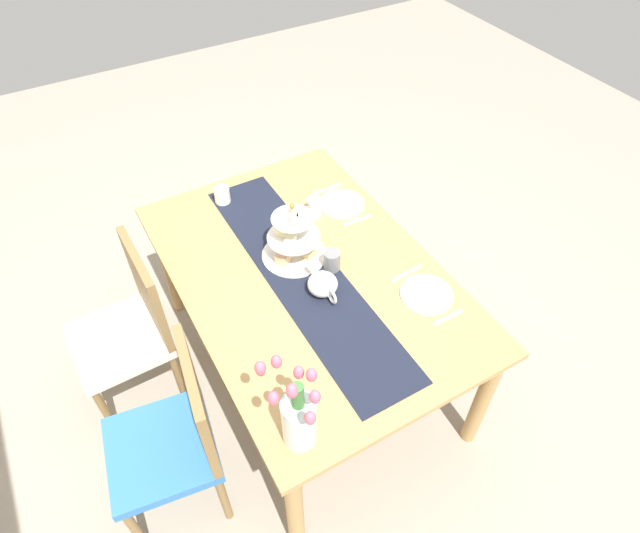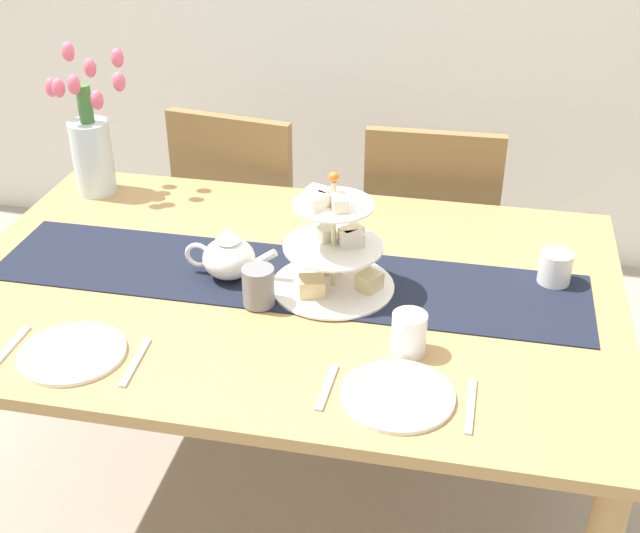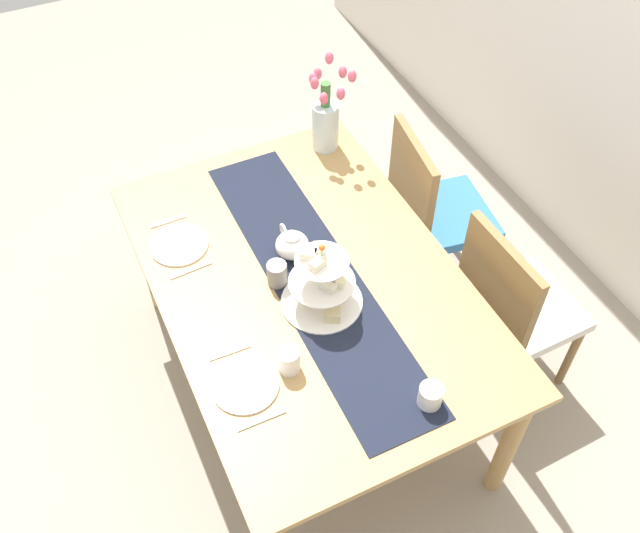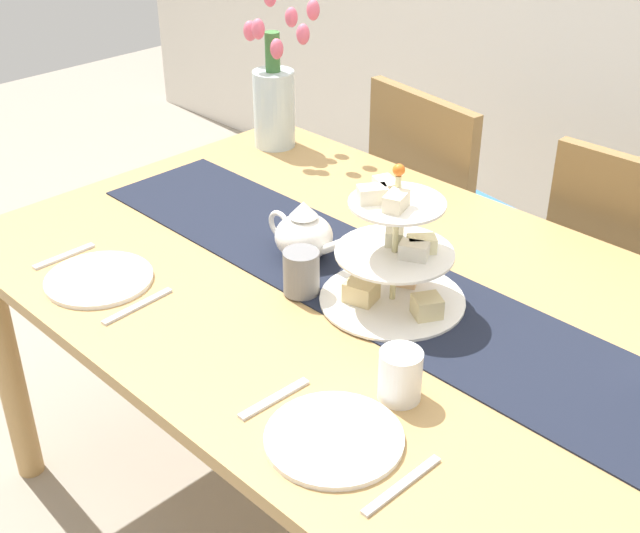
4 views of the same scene
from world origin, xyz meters
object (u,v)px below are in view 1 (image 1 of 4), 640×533
object	(u,v)px
chair_right	(131,326)
dinner_plate_right	(342,204)
fork_left	(448,318)
tiered_cake_stand	(293,240)
chair_left	(176,435)
fork_right	(357,220)
mug_white_text	(314,207)
dining_table	(307,286)
knife_left	(407,273)
dinner_plate_left	(427,294)
mug_grey	(332,260)
knife_right	(327,189)
cream_jug	(222,195)
teapot	(323,283)
tulip_vase	(298,415)

from	to	relation	value
chair_right	dinner_plate_right	xyz separation A→B (m)	(0.03, -1.16, 0.24)
fork_left	tiered_cake_stand	bearing A→B (deg)	30.89
chair_left	fork_right	size ratio (longest dim) A/B	6.07
chair_right	mug_white_text	xyz separation A→B (m)	(0.03, -1.00, 0.28)
dining_table	tiered_cake_stand	xyz separation A→B (m)	(0.12, 0.00, 0.19)
tiered_cake_stand	knife_left	distance (m)	0.53
dinner_plate_left	chair_right	bearing A→B (deg)	59.57
chair_right	dinner_plate_right	world-z (taller)	chair_right
fork_left	mug_grey	world-z (taller)	mug_grey
fork_left	knife_right	xyz separation A→B (m)	(0.99, 0.00, 0.00)
dinner_plate_right	dining_table	bearing A→B (deg)	130.69
dinner_plate_left	fork_right	distance (m)	0.56
tiered_cake_stand	chair_right	bearing A→B (deg)	76.77
fork_left	knife_left	world-z (taller)	same
dining_table	chair_right	world-z (taller)	chair_right
knife_left	fork_right	bearing A→B (deg)	0.00
dinner_plate_right	mug_grey	size ratio (longest dim) A/B	2.42
dining_table	mug_grey	distance (m)	0.18
cream_jug	dinner_plate_right	distance (m)	0.61
knife_left	mug_white_text	world-z (taller)	mug_white_text
cream_jug	chair_right	bearing A→B (deg)	118.41
chair_left	teapot	xyz separation A→B (m)	(0.18, -0.78, 0.30)
fork_left	mug_white_text	bearing A→B (deg)	10.64
chair_right	dinner_plate_left	xyz separation A→B (m)	(-0.68, -1.16, 0.24)
cream_jug	dinner_plate_left	bearing A→B (deg)	-153.20
chair_left	mug_grey	xyz separation A→B (m)	(0.29, -0.88, 0.29)
dining_table	fork_left	distance (m)	0.65
chair_right	fork_left	distance (m)	1.44
teapot	dinner_plate_left	distance (m)	0.45
dining_table	teapot	xyz separation A→B (m)	(-0.14, 0.00, 0.15)
dinner_plate_left	mug_white_text	xyz separation A→B (m)	(0.71, 0.16, 0.04)
dining_table	mug_white_text	size ratio (longest dim) A/B	17.31
tiered_cake_stand	cream_jug	bearing A→B (deg)	14.17
teapot	fork_right	distance (m)	0.50
dinner_plate_left	mug_grey	world-z (taller)	mug_grey
fork_left	tulip_vase	bearing A→B (deg)	101.37
teapot	cream_jug	world-z (taller)	teapot
dinner_plate_right	knife_right	distance (m)	0.15
knife_left	dinner_plate_right	world-z (taller)	dinner_plate_right
dinner_plate_left	mug_white_text	distance (m)	0.73
chair_left	dinner_plate_right	world-z (taller)	chair_left
tiered_cake_stand	cream_jug	world-z (taller)	tiered_cake_stand
cream_jug	mug_white_text	xyz separation A→B (m)	(-0.32, -0.36, 0.01)
chair_right	tulip_vase	distance (m)	1.12
tulip_vase	mug_white_text	world-z (taller)	tulip_vase
dining_table	knife_left	xyz separation A→B (m)	(-0.23, -0.38, 0.09)
dinner_plate_right	mug_grey	world-z (taller)	mug_grey
teapot	knife_right	size ratio (longest dim) A/B	1.40
knife_left	mug_white_text	distance (m)	0.59
dinner_plate_right	tulip_vase	bearing A→B (deg)	142.04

